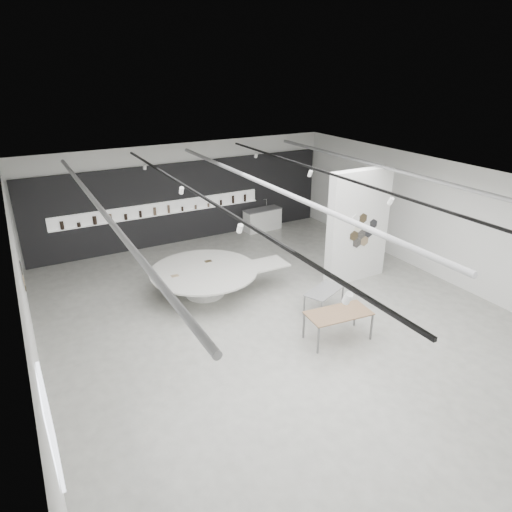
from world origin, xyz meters
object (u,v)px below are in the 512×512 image
display_island (207,278)px  sample_table_stone (324,292)px  partition_column (358,226)px  kitchen_counter (262,219)px  sample_table_wood (338,315)px

display_island → sample_table_stone: size_ratio=2.96×
sample_table_stone → display_island: bearing=135.0°
partition_column → kitchen_counter: (-0.30, 5.54, -1.34)m
partition_column → sample_table_stone: partition_column is taller
sample_table_wood → kitchen_counter: size_ratio=1.03×
partition_column → kitchen_counter: bearing=93.1°
partition_column → display_island: partition_column is taller
display_island → kitchen_counter: 6.08m
sample_table_stone → kitchen_counter: kitchen_counter is taller
partition_column → display_island: (-4.65, 1.29, -1.26)m
display_island → sample_table_stone: bearing=-43.8°
sample_table_wood → display_island: bearing=116.7°
sample_table_wood → kitchen_counter: bearing=73.5°
kitchen_counter → display_island: bearing=-139.5°
display_island → sample_table_wood: (1.94, -3.87, 0.17)m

